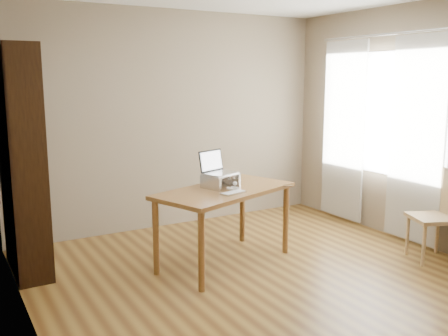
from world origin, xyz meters
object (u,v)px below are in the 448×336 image
keyboard (233,193)px  cat (219,181)px  desk (225,199)px  laptop (218,167)px  bookshelf (22,161)px  chair (437,211)px

keyboard → cat: size_ratio=0.58×
desk → cat: size_ratio=3.26×
desk → laptop: size_ratio=4.20×
bookshelf → laptop: size_ratio=5.71×
bookshelf → cat: (1.70, -0.66, -0.24)m
desk → chair: size_ratio=1.70×
cat → bookshelf: bearing=142.3°
desk → laptop: bearing=70.9°
bookshelf → keyboard: size_ratio=7.69×
cat → desk: bearing=-107.2°
laptop → cat: size_ratio=0.78×
bookshelf → keyboard: (1.67, -0.99, -0.29)m
bookshelf → chair: 4.04m
laptop → cat: (0.00, -0.02, -0.13)m
desk → cat: cat is taller
keyboard → chair: 2.09m
bookshelf → laptop: bearing=-20.5°
chair → laptop: bearing=173.0°
laptop → keyboard: 0.40m
chair → bookshelf: bearing=177.3°
keyboard → chair: chair is taller
desk → cat: bearing=70.2°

